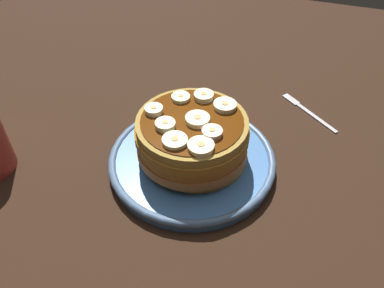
% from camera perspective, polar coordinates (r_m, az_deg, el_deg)
% --- Properties ---
extents(ground_plane, '(1.40, 1.40, 0.03)m').
position_cam_1_polar(ground_plane, '(0.62, 0.00, -4.04)').
color(ground_plane, black).
extents(plate, '(0.26, 0.26, 0.02)m').
position_cam_1_polar(plate, '(0.60, 0.00, -2.32)').
color(plate, '#3F72B2').
rests_on(plate, ground_plane).
extents(pancake_stack, '(0.17, 0.17, 0.07)m').
position_cam_1_polar(pancake_stack, '(0.57, 0.04, 0.71)').
color(pancake_stack, '#BE7F39').
rests_on(pancake_stack, plate).
extents(banana_slice_0, '(0.04, 0.04, 0.01)m').
position_cam_1_polar(banana_slice_0, '(0.55, 0.83, 3.64)').
color(banana_slice_0, '#F9EAB8').
rests_on(banana_slice_0, pancake_stack).
extents(banana_slice_1, '(0.03, 0.03, 0.01)m').
position_cam_1_polar(banana_slice_1, '(0.54, -3.93, 2.80)').
color(banana_slice_1, '#F7F1C4').
rests_on(banana_slice_1, pancake_stack).
extents(banana_slice_2, '(0.03, 0.03, 0.01)m').
position_cam_1_polar(banana_slice_2, '(0.52, 2.95, 1.69)').
color(banana_slice_2, '#FAE1C6').
rests_on(banana_slice_2, pancake_stack).
extents(banana_slice_3, '(0.03, 0.03, 0.01)m').
position_cam_1_polar(banana_slice_3, '(0.51, -2.52, 0.47)').
color(banana_slice_3, '#EDF2BB').
rests_on(banana_slice_3, pancake_stack).
extents(banana_slice_4, '(0.03, 0.03, 0.01)m').
position_cam_1_polar(banana_slice_4, '(0.57, 4.84, 5.62)').
color(banana_slice_4, '#EFE7BC').
rests_on(banana_slice_4, pancake_stack).
extents(banana_slice_5, '(0.03, 0.03, 0.01)m').
position_cam_1_polar(banana_slice_5, '(0.59, 1.31, 7.10)').
color(banana_slice_5, '#EFE8BD').
rests_on(banana_slice_5, pancake_stack).
extents(banana_slice_6, '(0.03, 0.03, 0.01)m').
position_cam_1_polar(banana_slice_6, '(0.57, -5.45, 5.21)').
color(banana_slice_6, '#F4E9C0').
rests_on(banana_slice_6, pancake_stack).
extents(banana_slice_7, '(0.04, 0.04, 0.01)m').
position_cam_1_polar(banana_slice_7, '(0.51, 1.30, -0.35)').
color(banana_slice_7, '#FAEFB9').
rests_on(banana_slice_7, pancake_stack).
extents(banana_slice_8, '(0.03, 0.03, 0.01)m').
position_cam_1_polar(banana_slice_8, '(0.59, -1.66, 6.80)').
color(banana_slice_8, '#EBF1B5').
rests_on(banana_slice_8, pancake_stack).
extents(fork, '(0.09, 0.11, 0.01)m').
position_cam_1_polar(fork, '(0.74, 16.35, 4.83)').
color(fork, silver).
rests_on(fork, ground_plane).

